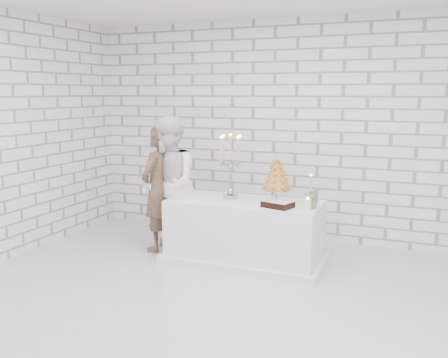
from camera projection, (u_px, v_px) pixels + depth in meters
ground at (227, 307)px, 4.75m from camera, size 6.00×5.00×0.01m
wall_back at (296, 131)px, 6.77m from camera, size 6.00×0.01×3.00m
wall_front at (17, 211)px, 2.21m from camera, size 6.00×0.01×3.00m
cake_table at (244, 231)px, 5.97m from camera, size 1.80×0.80×0.75m
groom at (159, 189)px, 6.35m from camera, size 0.42×0.61×1.61m
bride at (168, 185)px, 6.22m from camera, size 1.02×1.07×1.74m
candelabra at (231, 166)px, 5.95m from camera, size 0.39×0.39×0.79m
croquembouche at (277, 180)px, 5.76m from camera, size 0.38×0.38×0.54m
chocolate_cake at (278, 204)px, 5.55m from camera, size 0.37×0.31×0.08m
pillar_candle at (308, 204)px, 5.44m from camera, size 0.09×0.09×0.12m
extra_taper at (311, 190)px, 5.75m from camera, size 0.06×0.06×0.32m
flowers at (313, 198)px, 5.52m from camera, size 0.24×0.22×0.23m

